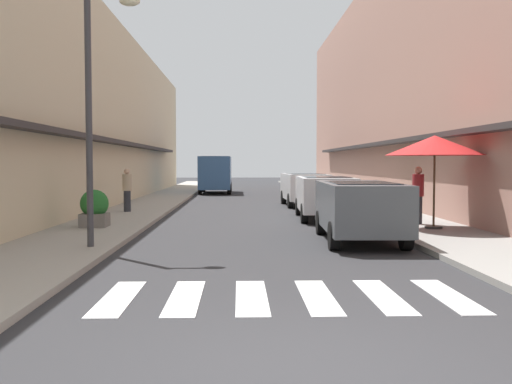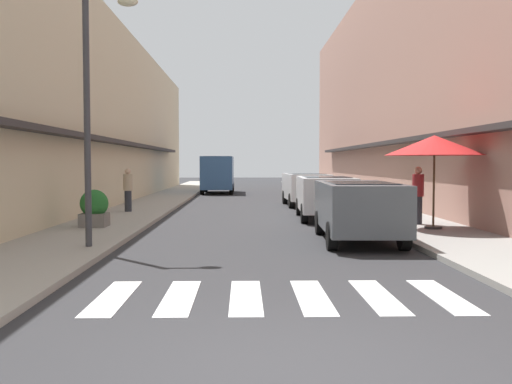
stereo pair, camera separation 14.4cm
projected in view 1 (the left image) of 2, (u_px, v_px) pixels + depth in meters
ground_plane at (254, 208)px, 24.71m from camera, size 106.82×106.82×0.00m
sidewalk_left at (145, 207)px, 24.57m from camera, size 2.61×67.98×0.12m
sidewalk_right at (362, 206)px, 24.85m from camera, size 2.61×67.98×0.12m
building_row_left at (64, 114)px, 25.68m from camera, size 5.50×45.70×8.24m
building_row_right at (439, 81)px, 26.11m from camera, size 5.50×45.70×11.33m
crosswalk at (285, 297)px, 8.27m from camera, size 5.20×2.20×0.01m
parked_car_near at (360, 204)px, 14.07m from camera, size 1.95×4.41×1.47m
parked_car_mid at (325, 192)px, 19.79m from camera, size 1.95×4.39×1.47m
parked_car_far at (304, 186)px, 25.89m from camera, size 1.91×4.11×1.47m
delivery_van at (216, 171)px, 36.99m from camera, size 2.01×5.40×2.37m
street_lamp at (97, 91)px, 12.31m from camera, size 1.19×0.28×5.50m
cafe_umbrella at (435, 146)px, 15.83m from camera, size 2.70×2.70×2.57m
planter_midblock at (94, 208)px, 16.37m from camera, size 0.80×0.80×1.06m
planter_far at (373, 198)px, 22.37m from camera, size 0.83×0.83×1.06m
pedestrian_walking_near at (127, 189)px, 21.47m from camera, size 0.34×0.34×1.61m
pedestrian_walking_far at (418, 194)px, 17.05m from camera, size 0.34×0.34×1.71m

